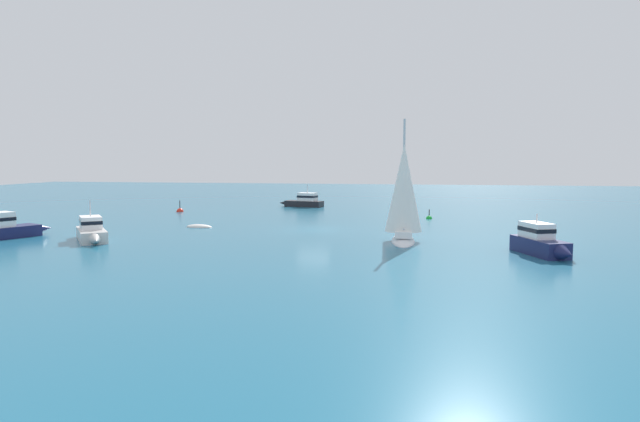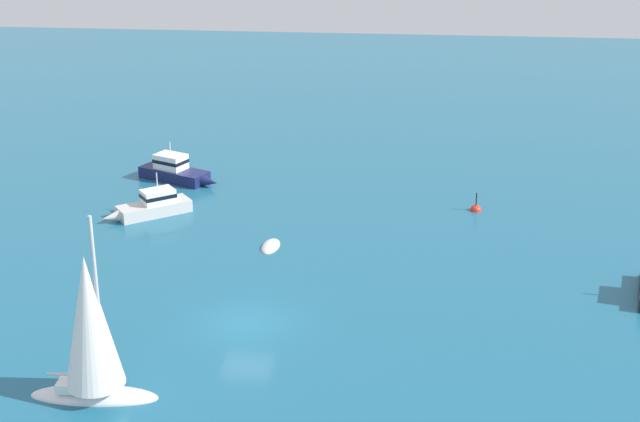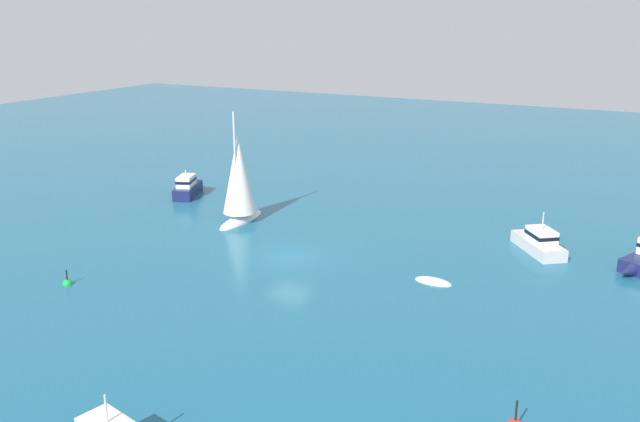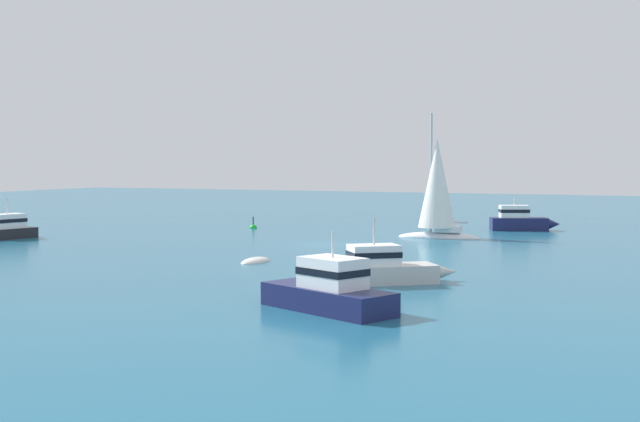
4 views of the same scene
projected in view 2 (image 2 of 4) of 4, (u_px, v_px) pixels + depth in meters
The scene contains 6 objects.
ground_plane at pixel (246, 323), 44.14m from camera, with size 160.00×160.00×0.00m, color #1E607F.
cabin_cruiser at pixel (176, 171), 63.60m from camera, with size 3.76×6.22×2.75m.
sailboat at pixel (90, 333), 36.94m from camera, with size 2.56×5.50×8.54m.
tender at pixel (271, 247), 52.83m from camera, with size 2.29×1.17×0.49m.
launch at pixel (152, 205), 57.37m from camera, with size 4.41×5.24×2.74m.
channel_buoy at pixel (476, 210), 58.32m from camera, with size 0.74×0.74×1.55m.
Camera 2 is at (38.63, 7.70, 20.95)m, focal length 50.98 mm.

